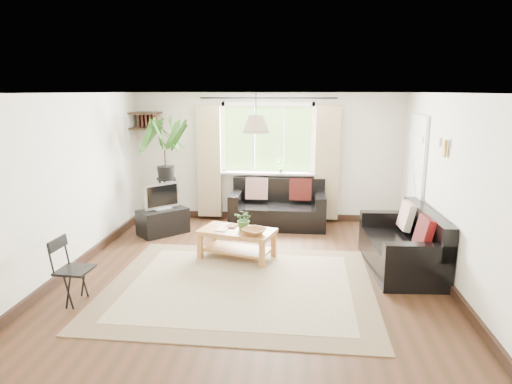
# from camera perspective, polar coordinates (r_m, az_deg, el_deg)

# --- Properties ---
(floor) EXTENTS (5.50, 5.50, 0.00)m
(floor) POSITION_cam_1_polar(r_m,az_deg,el_deg) (6.28, -0.35, -10.20)
(floor) COLOR #322010
(floor) RESTS_ON ground
(ceiling) EXTENTS (5.50, 5.50, 0.00)m
(ceiling) POSITION_cam_1_polar(r_m,az_deg,el_deg) (5.79, -0.39, 12.28)
(ceiling) COLOR white
(ceiling) RESTS_ON floor
(wall_back) EXTENTS (5.00, 0.02, 2.40)m
(wall_back) POSITION_cam_1_polar(r_m,az_deg,el_deg) (8.62, 1.49, 4.35)
(wall_back) COLOR white
(wall_back) RESTS_ON floor
(wall_front) EXTENTS (5.00, 0.02, 2.40)m
(wall_front) POSITION_cam_1_polar(r_m,az_deg,el_deg) (3.30, -5.28, -9.29)
(wall_front) COLOR white
(wall_front) RESTS_ON floor
(wall_left) EXTENTS (0.02, 5.50, 2.40)m
(wall_left) POSITION_cam_1_polar(r_m,az_deg,el_deg) (6.65, -22.33, 0.96)
(wall_left) COLOR white
(wall_left) RESTS_ON floor
(wall_right) EXTENTS (0.02, 5.50, 2.40)m
(wall_right) POSITION_cam_1_polar(r_m,az_deg,el_deg) (6.19, 23.31, 0.08)
(wall_right) COLOR white
(wall_right) RESTS_ON floor
(rug) EXTENTS (3.38, 2.91, 0.02)m
(rug) POSITION_cam_1_polar(r_m,az_deg,el_deg) (5.92, -2.02, -11.57)
(rug) COLOR beige
(rug) RESTS_ON floor
(window) EXTENTS (2.50, 0.16, 2.16)m
(window) POSITION_cam_1_polar(r_m,az_deg,el_deg) (8.54, 1.49, 6.64)
(window) COLOR white
(window) RESTS_ON wall_back
(door) EXTENTS (0.06, 0.96, 2.06)m
(door) POSITION_cam_1_polar(r_m,az_deg,el_deg) (7.83, 19.28, 1.32)
(door) COLOR silver
(door) RESTS_ON wall_right
(corner_shelf) EXTENTS (0.50, 0.50, 0.34)m
(corner_shelf) POSITION_cam_1_polar(r_m,az_deg,el_deg) (8.75, -13.64, 8.67)
(corner_shelf) COLOR black
(corner_shelf) RESTS_ON wall_back
(pendant_lamp) EXTENTS (0.36, 0.36, 0.54)m
(pendant_lamp) POSITION_cam_1_polar(r_m,az_deg,el_deg) (6.20, 0.00, 9.06)
(pendant_lamp) COLOR beige
(pendant_lamp) RESTS_ON ceiling
(wall_sconce) EXTENTS (0.12, 0.12, 0.28)m
(wall_sconce) POSITION_cam_1_polar(r_m,az_deg,el_deg) (6.37, 22.32, 5.42)
(wall_sconce) COLOR beige
(wall_sconce) RESTS_ON wall_right
(sofa_back) EXTENTS (1.71, 0.86, 0.80)m
(sofa_back) POSITION_cam_1_polar(r_m,az_deg,el_deg) (8.28, 2.74, -1.62)
(sofa_back) COLOR black
(sofa_back) RESTS_ON floor
(sofa_right) EXTENTS (1.73, 0.94, 0.79)m
(sofa_right) POSITION_cam_1_polar(r_m,az_deg,el_deg) (6.64, 17.71, -5.87)
(sofa_right) COLOR black
(sofa_right) RESTS_ON floor
(coffee_table) EXTENTS (1.20, 0.86, 0.44)m
(coffee_table) POSITION_cam_1_polar(r_m,az_deg,el_deg) (6.76, -2.38, -6.51)
(coffee_table) COLOR #995B32
(coffee_table) RESTS_ON floor
(table_plant) EXTENTS (0.35, 0.33, 0.31)m
(table_plant) POSITION_cam_1_polar(r_m,az_deg,el_deg) (6.66, -1.46, -3.44)
(table_plant) COLOR #335D25
(table_plant) RESTS_ON coffee_table
(bowl) EXTENTS (0.46, 0.46, 0.08)m
(bowl) POSITION_cam_1_polar(r_m,az_deg,el_deg) (6.48, -0.22, -4.93)
(bowl) COLOR #9C6736
(bowl) RESTS_ON coffee_table
(book_a) EXTENTS (0.17, 0.22, 0.02)m
(book_a) POSITION_cam_1_polar(r_m,az_deg,el_deg) (6.72, -4.87, -4.63)
(book_a) COLOR silver
(book_a) RESTS_ON coffee_table
(book_b) EXTENTS (0.20, 0.24, 0.02)m
(book_b) POSITION_cam_1_polar(r_m,az_deg,el_deg) (6.88, -3.63, -4.18)
(book_b) COLOR brown
(book_b) RESTS_ON coffee_table
(tv_stand) EXTENTS (0.90, 0.90, 0.44)m
(tv_stand) POSITION_cam_1_polar(r_m,az_deg,el_deg) (8.05, -11.54, -3.64)
(tv_stand) COLOR black
(tv_stand) RESTS_ON floor
(tv) EXTENTS (0.59, 0.59, 0.48)m
(tv) POSITION_cam_1_polar(r_m,az_deg,el_deg) (7.94, -11.69, -0.46)
(tv) COLOR #A5A5AA
(tv) RESTS_ON tv_stand
(palm_stand) EXTENTS (0.79, 0.79, 1.99)m
(palm_stand) POSITION_cam_1_polar(r_m,az_deg,el_deg) (8.22, -11.19, 2.25)
(palm_stand) COLOR black
(palm_stand) RESTS_ON floor
(folding_chair) EXTENTS (0.43, 0.43, 0.78)m
(folding_chair) POSITION_cam_1_polar(r_m,az_deg,el_deg) (5.74, -21.71, -9.17)
(folding_chair) COLOR black
(folding_chair) RESTS_ON floor
(sill_plant) EXTENTS (0.14, 0.10, 0.27)m
(sill_plant) POSITION_cam_1_polar(r_m,az_deg,el_deg) (8.51, 3.11, 3.31)
(sill_plant) COLOR #2D6023
(sill_plant) RESTS_ON window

